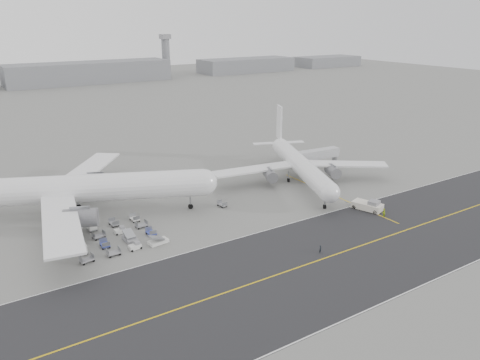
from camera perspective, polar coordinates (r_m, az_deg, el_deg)
ground at (r=99.02m, az=0.73°, el=-6.18°), size 700.00×700.00×0.00m
taxiway at (r=89.17m, az=9.91°, el=-9.50°), size 220.00×59.00×0.03m
horizon_buildings at (r=346.71m, az=-19.36°, el=11.03°), size 520.00×28.00×28.00m
control_tower at (r=372.08m, az=-9.02°, el=14.85°), size 7.00×7.00×31.25m
airliner_a at (r=110.30m, az=-19.52°, el=-1.04°), size 60.79×59.41×22.19m
airliner_b at (r=127.62m, az=7.27°, el=1.92°), size 46.32×47.24×17.12m
pushback_tug at (r=112.98m, az=15.35°, el=-3.02°), size 5.27×9.04×2.57m
jet_bridge at (r=139.34m, az=9.31°, el=2.99°), size 16.25×4.32×6.09m
gse_cluster at (r=98.59m, az=-15.10°, el=-7.01°), size 22.80×22.09×1.92m
stray_dolly at (r=111.34m, az=-2.19°, el=-3.23°), size 1.66×2.46×1.43m
ground_crew_a at (r=90.99m, az=9.78°, el=-8.32°), size 0.67×0.54×1.61m
ground_crew_b at (r=110.23m, az=17.09°, el=-3.81°), size 0.94×0.73×1.91m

